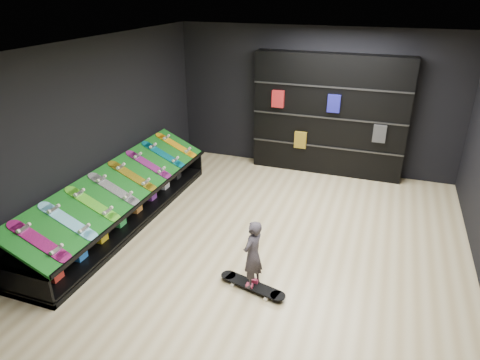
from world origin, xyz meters
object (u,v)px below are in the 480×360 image
(display_rack, at_px, (124,208))
(child, at_px, (253,267))
(floor_skateboard, at_px, (252,287))
(back_shelving, at_px, (329,116))

(display_rack, height_order, child, child)
(floor_skateboard, distance_m, child, 0.33)
(display_rack, xyz_separation_m, child, (2.66, -1.03, 0.13))
(display_rack, height_order, floor_skateboard, display_rack)
(back_shelving, height_order, floor_skateboard, back_shelving)
(back_shelving, bearing_deg, floor_skateboard, -93.19)
(display_rack, height_order, back_shelving, back_shelving)
(floor_skateboard, height_order, child, child)
(child, bearing_deg, display_rack, -95.47)
(back_shelving, height_order, child, back_shelving)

